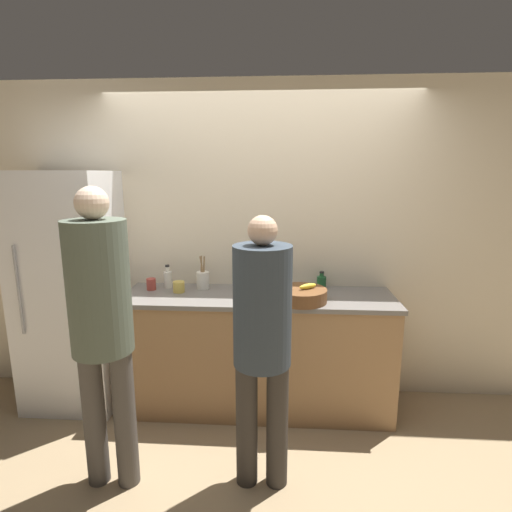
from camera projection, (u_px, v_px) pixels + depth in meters
The scene contains 13 objects.
ground_plane at pixel (255, 431), 2.96m from camera, with size 14.00×14.00×0.00m, color #9E8460.
wall_back at pixel (260, 243), 3.34m from camera, with size 5.20×0.06×2.60m.
counter at pixel (258, 350), 3.21m from camera, with size 2.11×0.64×0.94m.
refrigerator at pixel (71, 291), 3.19m from camera, with size 0.72×0.63×1.89m.
person_left at pixel (101, 316), 2.26m from camera, with size 0.34×0.34×1.81m.
person_center at pixel (262, 334), 2.27m from camera, with size 0.33×0.33×1.65m.
fruit_bowl at pixel (301, 295), 2.93m from camera, with size 0.38×0.38×0.14m.
utensil_crock at pixel (203, 280), 3.25m from camera, with size 0.10×0.10×0.27m.
bottle_green at pixel (321, 282), 3.27m from camera, with size 0.07×0.07×0.14m.
bottle_amber at pixel (249, 285), 3.10m from camera, with size 0.07×0.07×0.20m.
bottle_clear at pixel (168, 279), 3.28m from camera, with size 0.07×0.07×0.19m.
cup_yellow at pixel (179, 287), 3.16m from camera, with size 0.09×0.09×0.09m.
cup_red at pixel (151, 284), 3.23m from camera, with size 0.08×0.08×0.09m.
Camera 1 is at (0.18, -2.63, 1.87)m, focal length 28.00 mm.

